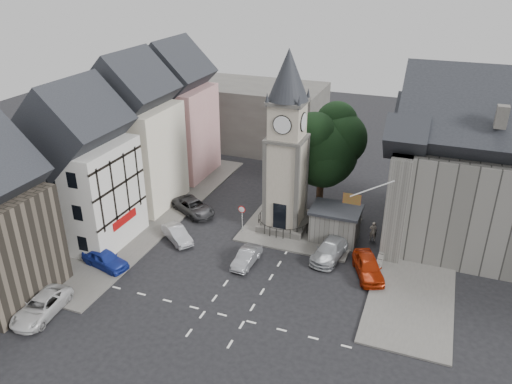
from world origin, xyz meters
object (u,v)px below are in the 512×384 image
at_px(clock_tower, 287,145).
at_px(pedestrian, 373,231).
at_px(car_west_blue, 105,259).
at_px(stone_shelter, 335,224).
at_px(car_east_red, 368,267).

xyz_separation_m(clock_tower, pedestrian, (8.00, 0.53, -7.20)).
bearing_deg(car_west_blue, stone_shelter, -43.22).
distance_m(clock_tower, car_east_red, 12.29).
distance_m(car_east_red, pedestrian, 5.55).
bearing_deg(pedestrian, car_east_red, 93.28).
xyz_separation_m(car_west_blue, car_east_red, (20.00, 6.38, 0.05)).
height_order(car_west_blue, pedestrian, pedestrian).
bearing_deg(pedestrian, clock_tower, 1.90).
xyz_separation_m(clock_tower, car_east_red, (8.50, -4.99, -7.34)).
relative_size(clock_tower, car_west_blue, 3.80).
bearing_deg(car_east_red, car_west_blue, 174.91).
bearing_deg(stone_shelter, car_west_blue, -146.29).
height_order(clock_tower, car_west_blue, clock_tower).
xyz_separation_m(stone_shelter, pedestrian, (3.20, 1.02, -0.63)).
height_order(car_west_blue, car_east_red, car_east_red).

